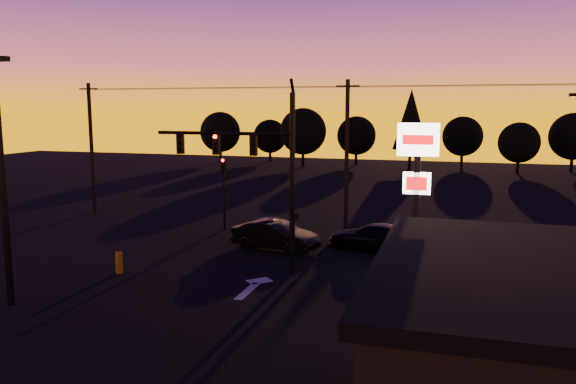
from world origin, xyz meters
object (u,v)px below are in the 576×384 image
bollard (119,263)px  car_right (373,237)px  traffic_signal_mast (258,162)px  suv_parked (509,324)px  secondary_signal (224,183)px  parking_lot_light (1,165)px  pylon_sign (417,175)px  car_mid (275,235)px

bollard → car_right: car_right is taller
traffic_signal_mast → suv_parked: 12.33m
car_right → suv_parked: (5.75, -10.35, -0.08)m
bollard → secondary_signal: bearing=84.8°
parking_lot_light → car_right: bearing=45.3°
secondary_signal → pylon_sign: bearing=-39.8°
traffic_signal_mast → bollard: size_ratio=8.96×
parking_lot_light → car_mid: (6.97, 10.76, -4.51)m
parking_lot_light → bollard: bearing=71.1°
bollard → car_right: 12.66m
traffic_signal_mast → car_right: (4.51, 5.04, -4.23)m
car_mid → traffic_signal_mast: bearing=-161.4°
parking_lot_light → pylon_sign: 15.19m
traffic_signal_mast → secondary_signal: bearing=123.2°
car_right → secondary_signal: bearing=-86.6°
parking_lot_light → car_mid: bearing=57.1°
bollard → car_mid: size_ratio=0.21×
pylon_sign → suv_parked: (3.16, -2.82, -4.29)m
secondary_signal → suv_parked: bearing=-40.2°
secondary_signal → car_right: secondary_signal is taller
secondary_signal → parking_lot_light: 14.90m
bollard → traffic_signal_mast: bearing=21.8°
pylon_sign → car_mid: pylon_sign is taller
bollard → car_mid: 8.12m
pylon_sign → secondary_signal: bearing=140.2°
pylon_sign → car_mid: (-7.53, 6.26, -4.16)m
parking_lot_light → car_right: (11.91, 12.03, -4.57)m
suv_parked → parking_lot_light: bearing=158.8°
pylon_sign → bollard: 13.64m
secondary_signal → bollard: (-0.90, -9.81, -2.38)m
secondary_signal → parking_lot_light: parking_lot_light is taller
car_mid → car_right: car_mid is taller
parking_lot_light → pylon_sign: parking_lot_light is taller
bollard → car_mid: car_mid is taller
secondary_signal → car_right: 9.96m
secondary_signal → suv_parked: size_ratio=0.98×
traffic_signal_mast → bollard: 7.67m
bollard → pylon_sign: bearing=-0.8°
parking_lot_light → car_right: 17.53m
secondary_signal → car_mid: secondary_signal is taller
traffic_signal_mast → pylon_sign: size_ratio=1.26×
pylon_sign → suv_parked: 6.03m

